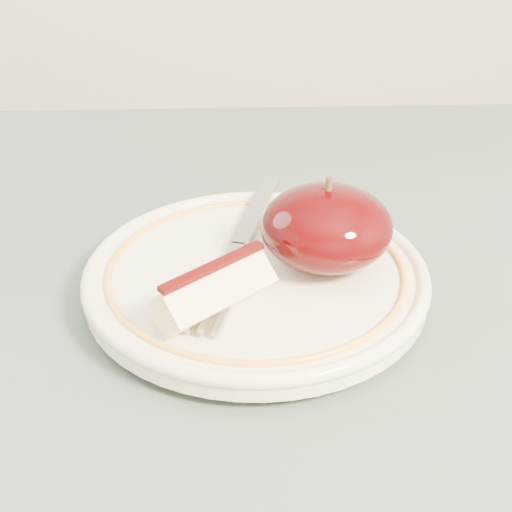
{
  "coord_description": "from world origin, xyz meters",
  "views": [
    {
      "loc": [
        0.07,
        -0.26,
        1.0
      ],
      "look_at": [
        0.08,
        0.11,
        0.78
      ],
      "focal_mm": 50.0,
      "sensor_mm": 36.0,
      "label": 1
    }
  ],
  "objects": [
    {
      "name": "plate",
      "position": [
        0.08,
        0.11,
        0.76
      ],
      "size": [
        0.21,
        0.21,
        0.02
      ],
      "color": "#EDE0C6",
      "rests_on": "table"
    },
    {
      "name": "apple_half",
      "position": [
        0.13,
        0.11,
        0.79
      ],
      "size": [
        0.08,
        0.08,
        0.06
      ],
      "color": "black",
      "rests_on": "plate"
    },
    {
      "name": "apple_wedge",
      "position": [
        0.06,
        0.06,
        0.78
      ],
      "size": [
        0.07,
        0.07,
        0.03
      ],
      "rotation": [
        0.0,
        0.0,
        0.71
      ],
      "color": "#FCEEB9",
      "rests_on": "plate"
    },
    {
      "name": "fork",
      "position": [
        0.07,
        0.13,
        0.77
      ],
      "size": [
        0.07,
        0.19,
        0.0
      ],
      "rotation": [
        0.0,
        0.0,
        1.3
      ],
      "color": "gray",
      "rests_on": "plate"
    }
  ]
}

